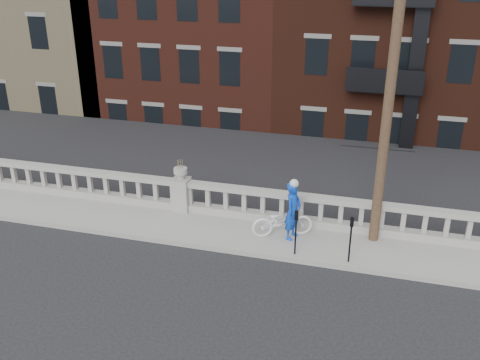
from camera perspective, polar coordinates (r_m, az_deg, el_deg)
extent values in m
plane|color=black|center=(14.82, -11.75, -10.18)|extent=(120.00, 120.00, 0.00)
cube|color=#99968D|center=(17.10, -7.32, -4.70)|extent=(32.00, 2.20, 0.15)
cube|color=#99968D|center=(17.79, -6.20, -2.74)|extent=(28.00, 0.34, 0.25)
cube|color=#99968D|center=(17.44, -6.31, -0.31)|extent=(28.00, 0.34, 0.16)
cube|color=#99968D|center=(17.61, -6.25, -1.50)|extent=(0.55, 0.55, 1.10)
cylinder|color=#99968D|center=(17.34, -6.35, 0.44)|extent=(0.24, 0.24, 0.20)
cylinder|color=#99968D|center=(17.27, -6.37, 0.99)|extent=(0.44, 0.44, 0.18)
cube|color=#605E59|center=(19.40, -5.47, -9.47)|extent=(36.00, 0.50, 5.15)
cube|color=black|center=(39.59, 5.74, 3.66)|extent=(80.00, 44.00, 0.50)
cube|color=#595651|center=(23.66, -6.44, -4.64)|extent=(16.00, 7.00, 4.00)
cube|color=tan|center=(39.40, -21.49, 17.46)|extent=(18.00, 16.00, 20.00)
cube|color=#451C13|center=(32.95, -2.69, 12.80)|extent=(10.00, 14.00, 14.00)
cube|color=#37180F|center=(31.24, 15.48, 12.81)|extent=(10.00, 14.00, 15.50)
cylinder|color=#422D1E|center=(14.73, 15.92, 11.07)|extent=(0.28, 0.28, 10.00)
cylinder|color=black|center=(15.07, 5.94, -6.05)|extent=(0.05, 0.05, 1.10)
cube|color=black|center=(14.75, 6.05, -3.75)|extent=(0.10, 0.08, 0.26)
cube|color=black|center=(14.69, 6.02, -3.69)|extent=(0.06, 0.01, 0.08)
cylinder|color=black|center=(14.94, 11.64, -6.72)|extent=(0.05, 0.05, 1.10)
cube|color=black|center=(14.62, 11.86, -4.41)|extent=(0.10, 0.08, 0.26)
cube|color=black|center=(14.56, 11.86, -4.35)|extent=(0.06, 0.01, 0.08)
imported|color=white|center=(16.01, 4.53, -4.38)|extent=(1.93, 1.31, 0.96)
imported|color=blue|center=(15.74, 5.67, -3.28)|extent=(0.59, 0.74, 1.78)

